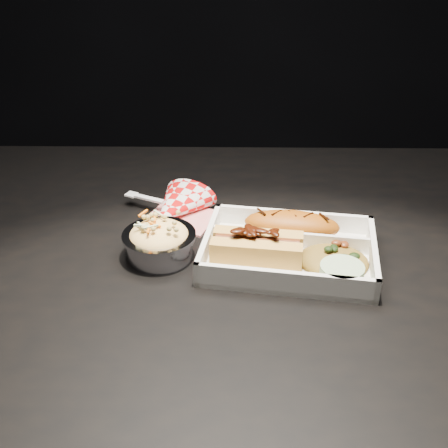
{
  "coord_description": "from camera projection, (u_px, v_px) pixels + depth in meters",
  "views": [
    {
      "loc": [
        -0.04,
        -0.75,
        1.21
      ],
      "look_at": [
        -0.06,
        -0.05,
        0.81
      ],
      "focal_mm": 45.0,
      "sensor_mm": 36.0,
      "label": 1
    }
  ],
  "objects": [
    {
      "name": "cupcake_liner",
      "position": [
        341.0,
        275.0,
        0.76
      ],
      "size": [
        0.06,
        0.06,
        0.03
      ],
      "primitive_type": "cylinder",
      "color": "#ADCA98",
      "rests_on": "food_tray"
    },
    {
      "name": "fried_rice_mound",
      "position": [
        334.0,
        254.0,
        0.81
      ],
      "size": [
        0.11,
        0.1,
        0.03
      ],
      "primitive_type": "ellipsoid",
      "rotation": [
        0.0,
        0.0,
        -0.15
      ],
      "color": "olive",
      "rests_on": "food_tray"
    },
    {
      "name": "foil_coleslaw_cup",
      "position": [
        159.0,
        240.0,
        0.83
      ],
      "size": [
        0.11,
        0.11,
        0.07
      ],
      "color": "silver",
      "rests_on": "dining_table"
    },
    {
      "name": "food_tray",
      "position": [
        289.0,
        254.0,
        0.83
      ],
      "size": [
        0.27,
        0.22,
        0.04
      ],
      "rotation": [
        0.0,
        0.0,
        -0.15
      ],
      "color": "white",
      "rests_on": "dining_table"
    },
    {
      "name": "napkin_fork",
      "position": [
        176.0,
        207.0,
        0.95
      ],
      "size": [
        0.17,
        0.14,
        0.1
      ],
      "rotation": [
        0.0,
        0.0,
        -0.45
      ],
      "color": "red",
      "rests_on": "dining_table"
    },
    {
      "name": "dining_table",
      "position": [
        258.0,
        290.0,
        0.92
      ],
      "size": [
        1.2,
        0.8,
        0.75
      ],
      "color": "black",
      "rests_on": "ground"
    },
    {
      "name": "hotdog",
      "position": [
        257.0,
        247.0,
        0.81
      ],
      "size": [
        0.14,
        0.07,
        0.06
      ],
      "rotation": [
        0.0,
        0.0,
        -0.13
      ],
      "color": "#E5AB4E",
      "rests_on": "food_tray"
    },
    {
      "name": "fried_pastry",
      "position": [
        292.0,
        225.0,
        0.87
      ],
      "size": [
        0.16,
        0.08,
        0.04
      ],
      "primitive_type": "ellipsoid",
      "rotation": [
        0.0,
        0.0,
        -0.15
      ],
      "color": "#A75310",
      "rests_on": "food_tray"
    }
  ]
}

